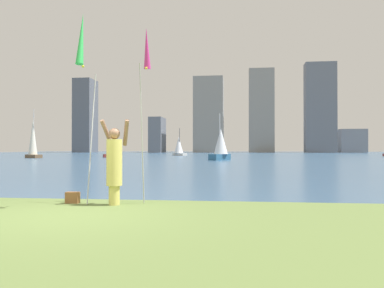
# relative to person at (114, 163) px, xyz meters

# --- Properties ---
(ground) EXTENTS (120.00, 138.00, 0.12)m
(ground) POSITION_rel_person_xyz_m (-0.53, 49.52, -0.96)
(ground) COLOR #5B7038
(person) EXTENTS (0.67, 0.50, 1.84)m
(person) POSITION_rel_person_xyz_m (0.00, 0.00, 0.00)
(person) COLOR #D8CC66
(person) RESTS_ON ground
(kite_flag_left) EXTENTS (0.16, 1.02, 4.02)m
(kite_flag_left) POSITION_rel_person_xyz_m (-0.57, -0.41, 2.46)
(kite_flag_left) COLOR #B2B2B7
(kite_flag_left) RESTS_ON ground
(kite_flag_right) EXTENTS (0.16, 0.80, 3.95)m
(kite_flag_right) POSITION_rel_person_xyz_m (0.57, 0.57, 2.45)
(kite_flag_right) COLOR #B2B2B7
(kite_flag_right) RESTS_ON ground
(bag) EXTENTS (0.29, 0.16, 0.25)m
(bag) POSITION_rel_person_xyz_m (-1.00, 0.15, -0.78)
(bag) COLOR brown
(bag) RESTS_ON ground
(sailboat_0) EXTENTS (2.24, 1.78, 3.57)m
(sailboat_0) POSITION_rel_person_xyz_m (-13.53, 40.70, 0.24)
(sailboat_0) COLOR maroon
(sailboat_0) RESTS_ON ground
(sailboat_2) EXTENTS (2.27, 1.82, 5.87)m
(sailboat_2) POSITION_rel_person_xyz_m (-21.72, 36.57, 1.24)
(sailboat_2) COLOR brown
(sailboat_2) RESTS_ON ground
(sailboat_5) EXTENTS (2.57, 2.55, 4.30)m
(sailboat_5) POSITION_rel_person_xyz_m (-6.74, 53.53, 0.55)
(sailboat_5) COLOR silver
(sailboat_5) RESTS_ON ground
(sailboat_8) EXTENTS (2.14, 2.87, 4.63)m
(sailboat_8) POSITION_rel_person_xyz_m (0.83, 31.34, 0.60)
(sailboat_8) COLOR #2D6084
(sailboat_8) RESTS_ON ground
(skyline_tower_0) EXTENTS (4.67, 6.58, 19.26)m
(skyline_tower_0) POSITION_rel_person_xyz_m (-37.81, 93.13, 8.72)
(skyline_tower_0) COLOR #565B66
(skyline_tower_0) RESTS_ON ground
(skyline_tower_1) EXTENTS (3.30, 7.53, 9.15)m
(skyline_tower_1) POSITION_rel_person_xyz_m (-18.75, 94.84, 3.67)
(skyline_tower_1) COLOR slate
(skyline_tower_1) RESTS_ON ground
(skyline_tower_2) EXTENTS (7.68, 7.58, 19.63)m
(skyline_tower_2) POSITION_rel_person_xyz_m (-5.27, 96.73, 8.91)
(skyline_tower_2) COLOR gray
(skyline_tower_2) RESTS_ON ground
(skyline_tower_3) EXTENTS (6.46, 4.29, 21.78)m
(skyline_tower_3) POSITION_rel_person_xyz_m (8.46, 97.27, 9.98)
(skyline_tower_3) COLOR gray
(skyline_tower_3) RESTS_ON ground
(skyline_tower_4) EXTENTS (7.57, 4.00, 22.69)m
(skyline_tower_4) POSITION_rel_person_xyz_m (23.04, 95.53, 10.44)
(skyline_tower_4) COLOR slate
(skyline_tower_4) RESTS_ON ground
(skyline_tower_5) EXTENTS (6.54, 3.88, 6.02)m
(skyline_tower_5) POSITION_rel_person_xyz_m (31.80, 98.75, 2.11)
(skyline_tower_5) COLOR gray
(skyline_tower_5) RESTS_ON ground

